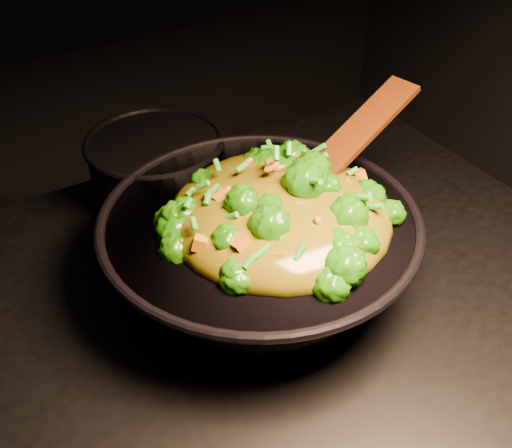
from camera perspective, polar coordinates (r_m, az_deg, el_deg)
wok at (r=0.93m, az=0.32°, el=-2.60°), size 0.54×0.54×0.12m
stir_fry at (r=0.86m, az=2.20°, el=3.21°), size 0.40×0.40×0.11m
spatula at (r=0.93m, az=6.91°, el=5.94°), size 0.32×0.12×0.14m
back_pot at (r=1.11m, az=-8.74°, el=4.68°), size 0.24×0.24×0.13m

